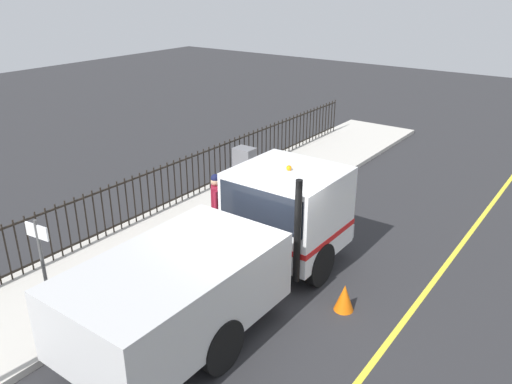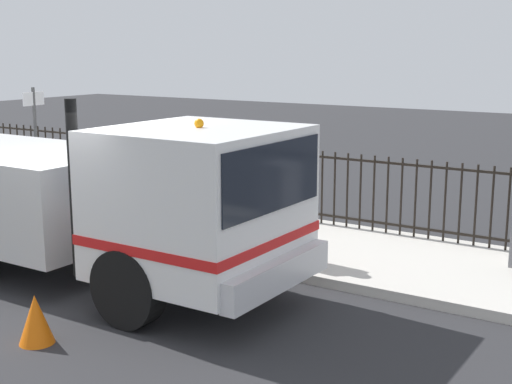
{
  "view_description": "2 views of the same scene",
  "coord_description": "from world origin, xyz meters",
  "px_view_note": "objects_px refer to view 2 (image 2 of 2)",
  "views": [
    {
      "loc": [
        -5.1,
        7.16,
        6.12
      ],
      "look_at": [
        1.18,
        -1.44,
        1.67
      ],
      "focal_mm": 36.04,
      "sensor_mm": 36.0,
      "label": 1
    },
    {
      "loc": [
        -6.38,
        -6.89,
        3.24
      ],
      "look_at": [
        2.09,
        -1.4,
        1.19
      ],
      "focal_mm": 49.81,
      "sensor_mm": 36.0,
      "label": 2
    }
  ],
  "objects_px": {
    "worker_standing": "(271,190)",
    "street_sign": "(36,139)",
    "traffic_cone": "(36,319)",
    "work_truck": "(102,195)"
  },
  "relations": [
    {
      "from": "worker_standing",
      "to": "street_sign",
      "type": "height_order",
      "value": "street_sign"
    },
    {
      "from": "worker_standing",
      "to": "traffic_cone",
      "type": "distance_m",
      "value": 4.03
    },
    {
      "from": "work_truck",
      "to": "traffic_cone",
      "type": "bearing_deg",
      "value": 23.58
    },
    {
      "from": "worker_standing",
      "to": "traffic_cone",
      "type": "relative_size",
      "value": 2.97
    },
    {
      "from": "traffic_cone",
      "to": "work_truck",
      "type": "bearing_deg",
      "value": 23.52
    },
    {
      "from": "traffic_cone",
      "to": "worker_standing",
      "type": "bearing_deg",
      "value": -10.04
    },
    {
      "from": "work_truck",
      "to": "street_sign",
      "type": "relative_size",
      "value": 2.82
    },
    {
      "from": "work_truck",
      "to": "worker_standing",
      "type": "height_order",
      "value": "work_truck"
    },
    {
      "from": "work_truck",
      "to": "worker_standing",
      "type": "xyz_separation_m",
      "value": [
        1.96,
        -1.52,
        -0.1
      ]
    },
    {
      "from": "worker_standing",
      "to": "traffic_cone",
      "type": "height_order",
      "value": "worker_standing"
    }
  ]
}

